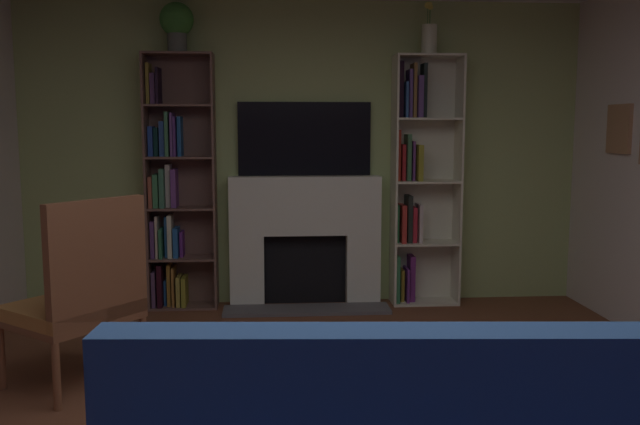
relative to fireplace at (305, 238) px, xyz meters
name	(u,v)px	position (x,y,z in m)	size (l,w,h in m)	color
wall_back_accent	(304,154)	(0.00, 0.14, 0.72)	(4.95, 0.06, 2.62)	#A3B971
fireplace	(305,238)	(0.00, 0.00, 0.00)	(1.40, 0.51, 1.12)	white
tv	(304,139)	(0.00, 0.08, 0.85)	(1.14, 0.06, 0.63)	black
bookshelf_left	(174,193)	(-1.11, 0.01, 0.40)	(0.58, 0.26, 2.15)	brown
bookshelf_right	(418,179)	(0.98, 0.00, 0.50)	(0.58, 0.28, 2.15)	beige
potted_plant	(177,23)	(-1.05, -0.04, 1.80)	(0.28, 0.28, 0.40)	#4F554D
vase_with_flowers	(429,37)	(1.05, -0.04, 1.70)	(0.13, 0.13, 0.43)	beige
armchair	(81,296)	(-1.41, -1.78, -0.03)	(0.86, 0.87, 1.14)	brown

